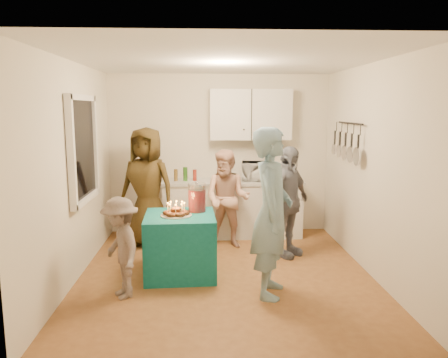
{
  "coord_description": "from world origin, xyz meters",
  "views": [
    {
      "loc": [
        -0.27,
        -5.19,
        2.05
      ],
      "look_at": [
        0.0,
        0.35,
        1.15
      ],
      "focal_mm": 35.0,
      "sensor_mm": 36.0,
      "label": 1
    }
  ],
  "objects_px": {
    "man_birthday": "(272,213)",
    "woman_back_center": "(227,199)",
    "punch_jar": "(197,198)",
    "woman_back_left": "(147,187)",
    "counter": "(232,209)",
    "woman_back_right": "(287,202)",
    "child_near_left": "(121,248)",
    "party_table": "(180,245)",
    "microwave": "(258,171)"
  },
  "relations": [
    {
      "from": "woman_back_left",
      "to": "child_near_left",
      "type": "height_order",
      "value": "woman_back_left"
    },
    {
      "from": "party_table",
      "to": "punch_jar",
      "type": "xyz_separation_m",
      "value": [
        0.21,
        0.17,
        0.55
      ]
    },
    {
      "from": "microwave",
      "to": "man_birthday",
      "type": "relative_size",
      "value": 0.28
    },
    {
      "from": "microwave",
      "to": "woman_back_left",
      "type": "xyz_separation_m",
      "value": [
        -1.73,
        -0.44,
        -0.17
      ]
    },
    {
      "from": "man_birthday",
      "to": "microwave",
      "type": "bearing_deg",
      "value": 9.01
    },
    {
      "from": "party_table",
      "to": "woman_back_center",
      "type": "xyz_separation_m",
      "value": [
        0.64,
        1.08,
        0.35
      ]
    },
    {
      "from": "party_table",
      "to": "woman_back_right",
      "type": "height_order",
      "value": "woman_back_right"
    },
    {
      "from": "punch_jar",
      "to": "man_birthday",
      "type": "distance_m",
      "value": 1.15
    },
    {
      "from": "counter",
      "to": "microwave",
      "type": "relative_size",
      "value": 4.17
    },
    {
      "from": "party_table",
      "to": "man_birthday",
      "type": "relative_size",
      "value": 0.46
    },
    {
      "from": "punch_jar",
      "to": "woman_back_right",
      "type": "xyz_separation_m",
      "value": [
        1.24,
        0.46,
        -0.16
      ]
    },
    {
      "from": "man_birthday",
      "to": "woman_back_center",
      "type": "bearing_deg",
      "value": 25.39
    },
    {
      "from": "party_table",
      "to": "woman_back_left",
      "type": "xyz_separation_m",
      "value": [
        -0.55,
        1.23,
        0.51
      ]
    },
    {
      "from": "microwave",
      "to": "woman_back_right",
      "type": "relative_size",
      "value": 0.34
    },
    {
      "from": "man_birthday",
      "to": "child_near_left",
      "type": "xyz_separation_m",
      "value": [
        -1.64,
        0.0,
        -0.37
      ]
    },
    {
      "from": "woman_back_right",
      "to": "man_birthday",
      "type": "bearing_deg",
      "value": -151.97
    },
    {
      "from": "woman_back_right",
      "to": "child_near_left",
      "type": "xyz_separation_m",
      "value": [
        -2.06,
        -1.26,
        -0.21
      ]
    },
    {
      "from": "woman_back_center",
      "to": "child_near_left",
      "type": "relative_size",
      "value": 1.3
    },
    {
      "from": "woman_back_center",
      "to": "party_table",
      "type": "bearing_deg",
      "value": -101.67
    },
    {
      "from": "party_table",
      "to": "man_birthday",
      "type": "xyz_separation_m",
      "value": [
        1.03,
        -0.63,
        0.55
      ]
    },
    {
      "from": "microwave",
      "to": "man_birthday",
      "type": "height_order",
      "value": "man_birthday"
    },
    {
      "from": "man_birthday",
      "to": "woman_back_right",
      "type": "bearing_deg",
      "value": -5.81
    },
    {
      "from": "man_birthday",
      "to": "woman_back_left",
      "type": "relative_size",
      "value": 1.04
    },
    {
      "from": "party_table",
      "to": "woman_back_center",
      "type": "bearing_deg",
      "value": 59.31
    },
    {
      "from": "man_birthday",
      "to": "woman_back_center",
      "type": "distance_m",
      "value": 1.77
    },
    {
      "from": "microwave",
      "to": "counter",
      "type": "bearing_deg",
      "value": -174.46
    },
    {
      "from": "counter",
      "to": "woman_back_center",
      "type": "height_order",
      "value": "woman_back_center"
    },
    {
      "from": "punch_jar",
      "to": "woman_back_center",
      "type": "height_order",
      "value": "woman_back_center"
    },
    {
      "from": "party_table",
      "to": "woman_back_right",
      "type": "distance_m",
      "value": 1.63
    },
    {
      "from": "counter",
      "to": "woman_back_center",
      "type": "distance_m",
      "value": 0.67
    },
    {
      "from": "woman_back_left",
      "to": "microwave",
      "type": "bearing_deg",
      "value": 34.67
    },
    {
      "from": "counter",
      "to": "woman_back_right",
      "type": "height_order",
      "value": "woman_back_right"
    },
    {
      "from": "woman_back_center",
      "to": "man_birthday",
      "type": "bearing_deg",
      "value": -58.24
    },
    {
      "from": "punch_jar",
      "to": "woman_back_center",
      "type": "relative_size",
      "value": 0.23
    },
    {
      "from": "microwave",
      "to": "man_birthday",
      "type": "distance_m",
      "value": 2.31
    },
    {
      "from": "counter",
      "to": "woman_back_right",
      "type": "distance_m",
      "value": 1.3
    },
    {
      "from": "woman_back_center",
      "to": "child_near_left",
      "type": "distance_m",
      "value": 2.13
    },
    {
      "from": "man_birthday",
      "to": "woman_back_center",
      "type": "relative_size",
      "value": 1.28
    },
    {
      "from": "counter",
      "to": "woman_back_right",
      "type": "xyz_separation_m",
      "value": [
        0.69,
        -1.04,
        0.34
      ]
    },
    {
      "from": "punch_jar",
      "to": "microwave",
      "type": "bearing_deg",
      "value": 57.15
    },
    {
      "from": "counter",
      "to": "woman_back_left",
      "type": "height_order",
      "value": "woman_back_left"
    },
    {
      "from": "woman_back_center",
      "to": "woman_back_right",
      "type": "bearing_deg",
      "value": -10.51
    },
    {
      "from": "counter",
      "to": "punch_jar",
      "type": "distance_m",
      "value": 1.67
    },
    {
      "from": "counter",
      "to": "party_table",
      "type": "relative_size",
      "value": 2.59
    },
    {
      "from": "child_near_left",
      "to": "woman_back_right",
      "type": "bearing_deg",
      "value": 93.43
    },
    {
      "from": "counter",
      "to": "party_table",
      "type": "height_order",
      "value": "counter"
    },
    {
      "from": "punch_jar",
      "to": "man_birthday",
      "type": "bearing_deg",
      "value": -44.23
    },
    {
      "from": "punch_jar",
      "to": "woman_back_left",
      "type": "distance_m",
      "value": 1.31
    },
    {
      "from": "child_near_left",
      "to": "woman_back_center",
      "type": "bearing_deg",
      "value": 115.89
    },
    {
      "from": "microwave",
      "to": "woman_back_center",
      "type": "xyz_separation_m",
      "value": [
        -0.53,
        -0.59,
        -0.33
      ]
    }
  ]
}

